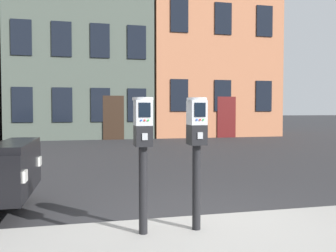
# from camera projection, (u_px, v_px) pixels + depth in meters

# --- Properties ---
(ground_plane) EXTENTS (160.00, 160.00, 0.00)m
(ground_plane) POSITION_uv_depth(u_px,v_px,m) (194.00, 233.00, 4.35)
(ground_plane) COLOR #28282B
(parking_meter_near_kerb) EXTENTS (0.22, 0.25, 1.42)m
(parking_meter_near_kerb) POSITION_uv_depth(u_px,v_px,m) (143.00, 140.00, 3.85)
(parking_meter_near_kerb) COLOR black
(parking_meter_near_kerb) RESTS_ON sidewalk_slab
(parking_meter_twin_adjacent) EXTENTS (0.22, 0.25, 1.42)m
(parking_meter_twin_adjacent) POSITION_uv_depth(u_px,v_px,m) (197.00, 139.00, 3.99)
(parking_meter_twin_adjacent) COLOR black
(parking_meter_twin_adjacent) RESTS_ON sidewalk_slab
(townhouse_brownstone) EXTENTS (6.96, 6.15, 12.06)m
(townhouse_brownstone) POSITION_uv_depth(u_px,v_px,m) (80.00, 25.00, 20.20)
(townhouse_brownstone) COLOR #4C564C
(townhouse_brownstone) RESTS_ON ground_plane
(townhouse_cream_stone) EXTENTS (6.91, 5.24, 11.72)m
(townhouse_cream_stone) POSITION_uv_depth(u_px,v_px,m) (206.00, 32.00, 21.44)
(townhouse_cream_stone) COLOR #B7704C
(townhouse_cream_stone) RESTS_ON ground_plane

